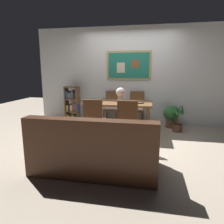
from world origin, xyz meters
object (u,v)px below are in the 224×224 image
at_px(dining_chair_near_left, 94,117).
at_px(flower_vase, 121,93).
at_px(dining_table, 119,106).
at_px(dining_chair_far_left, 112,105).
at_px(leather_couch, 94,151).
at_px(bookshelf, 73,107).
at_px(dining_chair_near_right, 128,119).
at_px(potted_ivy, 171,115).
at_px(dining_chair_far_right, 137,106).
at_px(tv_remote, 141,103).
at_px(potted_palm, 178,120).

distance_m(dining_chair_near_left, flower_vase, 1.00).
distance_m(dining_table, dining_chair_near_left, 0.87).
height_order(dining_chair_far_left, leather_couch, dining_chair_far_left).
xyz_separation_m(dining_chair_near_left, bookshelf, (-1.04, 1.45, -0.07)).
distance_m(leather_couch, flower_vase, 2.06).
distance_m(dining_chair_near_right, dining_chair_near_left, 0.68).
bearing_deg(potted_ivy, bookshelf, -179.00).
xyz_separation_m(dining_chair_far_left, leather_couch, (0.25, -2.67, -0.23)).
height_order(dining_chair_far_right, dining_chair_far_left, same).
height_order(leather_couch, tv_remote, leather_couch).
relative_size(dining_chair_near_left, flower_vase, 2.76).
bearing_deg(potted_palm, bookshelf, 174.05).
relative_size(dining_chair_far_left, bookshelf, 0.89).
bearing_deg(flower_vase, dining_chair_near_right, -72.00).
bearing_deg(potted_palm, dining_table, -164.47).
height_order(leather_couch, potted_ivy, leather_couch).
bearing_deg(dining_table, dining_chair_far_left, 111.89).
bearing_deg(dining_chair_far_right, dining_chair_near_right, -91.92).
bearing_deg(dining_table, leather_couch, -91.52).
relative_size(dining_table, potted_ivy, 2.58).
distance_m(dining_chair_far_right, dining_chair_far_left, 0.66).
relative_size(dining_table, dining_chair_near_left, 1.67).
xyz_separation_m(leather_couch, bookshelf, (-1.35, 2.59, 0.16)).
distance_m(dining_chair_near_left, tv_remote, 1.11).
height_order(dining_table, bookshelf, bookshelf).
distance_m(bookshelf, potted_ivy, 2.66).
xyz_separation_m(dining_chair_far_left, potted_ivy, (1.56, -0.03, -0.21)).
distance_m(dining_chair_near_right, flower_vase, 0.97).
bearing_deg(dining_chair_near_right, dining_chair_far_left, 111.53).
bearing_deg(tv_remote, dining_chair_near_left, -143.58).
distance_m(dining_chair_near_left, potted_palm, 2.12).
xyz_separation_m(leather_couch, flower_vase, (0.09, 1.95, 0.63)).
relative_size(flower_vase, tv_remote, 2.10).
relative_size(dining_chair_near_right, tv_remote, 5.79).
relative_size(dining_chair_near_left, bookshelf, 0.89).
bearing_deg(leather_couch, dining_table, 88.48).
xyz_separation_m(dining_chair_far_right, dining_chair_near_left, (-0.73, -1.54, 0.00)).
bearing_deg(dining_chair_near_right, dining_table, 111.19).
xyz_separation_m(potted_palm, tv_remote, (-0.87, -0.51, 0.46)).
bearing_deg(dining_chair_near_left, potted_ivy, 42.68).
relative_size(dining_table, bookshelf, 1.48).
height_order(dining_table, flower_vase, flower_vase).
bearing_deg(leather_couch, flower_vase, 87.47).
xyz_separation_m(dining_chair_near_left, tv_remote, (0.88, 0.65, 0.22)).
xyz_separation_m(dining_chair_far_right, dining_chair_far_left, (-0.66, -0.01, 0.00)).
height_order(dining_chair_far_left, potted_palm, dining_chair_far_left).
bearing_deg(tv_remote, leather_couch, -107.40).
distance_m(bookshelf, potted_palm, 2.81).
bearing_deg(dining_chair_far_left, flower_vase, -64.52).
relative_size(dining_chair_far_right, leather_couch, 0.51).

